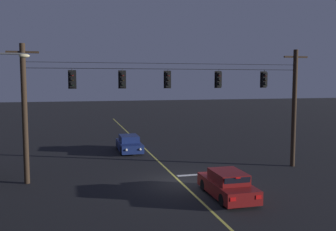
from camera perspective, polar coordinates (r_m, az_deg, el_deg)
The scene contains 11 objects.
ground_plane at distance 22.39m, azimuth 2.04°, elevation -10.29°, with size 180.00×180.00×0.00m, color black.
lane_centre_stripe at distance 30.07m, azimuth -2.39°, elevation -6.21°, with size 0.14×60.00×0.01m, color #D1C64C.
stop_bar_paint at distance 24.38m, azimuth 5.33°, elevation -9.00°, with size 3.40×0.36×0.01m, color silver.
signal_span_assembly at distance 23.69m, azimuth 0.60°, elevation 1.03°, with size 19.54×0.32×8.18m.
traffic_light_leftmost at distance 22.79m, azimuth -14.53°, elevation 5.41°, with size 0.48×0.41×1.22m.
traffic_light_left_inner at distance 22.99m, azimuth -7.02°, elevation 5.54°, with size 0.48×0.41×1.22m.
traffic_light_centre at distance 23.54m, azimuth 0.00°, elevation 5.58°, with size 0.48×0.41×1.22m.
traffic_light_right_inner at distance 24.62m, azimuth 7.85°, elevation 5.52°, with size 0.48×0.41×1.22m.
traffic_light_rightmost at distance 26.06m, azimuth 14.65°, elevation 5.39°, with size 0.48×0.41×1.22m.
car_waiting_near_lane at distance 19.82m, azimuth 9.14°, elevation -10.51°, with size 1.80×4.33×1.39m.
car_oncoming_lead at distance 31.86m, azimuth -6.00°, elevation -4.40°, with size 1.80×4.42×1.39m.
Camera 1 is at (-6.13, -20.67, 6.07)m, focal length 39.59 mm.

